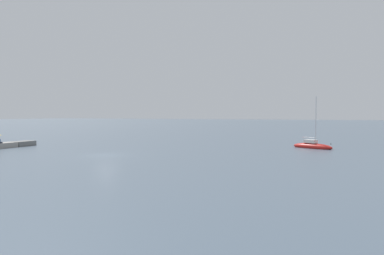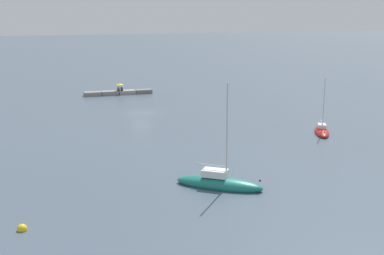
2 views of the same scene
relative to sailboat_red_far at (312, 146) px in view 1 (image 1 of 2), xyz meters
The scene contains 2 objects.
ground_plane 25.40m from the sailboat_red_far, 48.02° to the right, with size 500.00×500.00×0.00m, color #475666.
sailboat_red_far is the anchor object (origin of this frame).
Camera 1 is at (29.77, 23.04, 4.30)m, focal length 33.02 mm.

